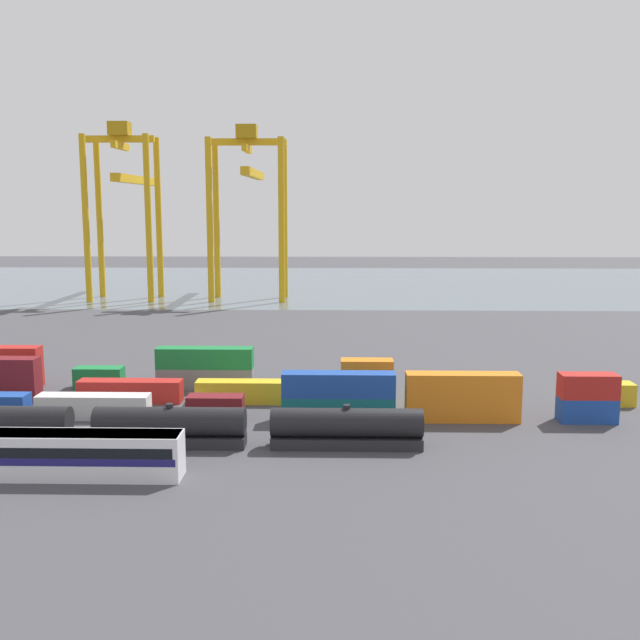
{
  "coord_description": "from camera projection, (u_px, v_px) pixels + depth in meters",
  "views": [
    {
      "loc": [
        17.32,
        -79.11,
        22.82
      ],
      "look_at": [
        14.71,
        31.45,
        5.46
      ],
      "focal_mm": 41.04,
      "sensor_mm": 36.0,
      "label": 1
    }
  ],
  "objects": [
    {
      "name": "shipping_container_16",
      "position": [
        367.0,
        392.0,
        85.04
      ],
      "size": [
        6.04,
        2.44,
        2.6
      ],
      "primitive_type": "cube",
      "color": "gold",
      "rests_on": "ground_plane"
    },
    {
      "name": "shipping_container_12",
      "position": [
        14.0,
        390.0,
        86.01
      ],
      "size": [
        6.04,
        2.44,
        2.6
      ],
      "primitive_type": "cube",
      "color": "maroon",
      "rests_on": "ground_plane"
    },
    {
      "name": "shipping_container_5",
      "position": [
        338.0,
        408.0,
        78.47
      ],
      "size": [
        12.1,
        2.44,
        2.6
      ],
      "primitive_type": "cube",
      "color": "#146066",
      "rests_on": "ground_plane"
    },
    {
      "name": "shipping_container_4",
      "position": [
        216.0,
        407.0,
        78.78
      ],
      "size": [
        6.04,
        2.44,
        2.6
      ],
      "primitive_type": "cube",
      "color": "maroon",
      "rests_on": "ground_plane"
    },
    {
      "name": "shipping_container_13",
      "position": [
        12.0,
        369.0,
        85.61
      ],
      "size": [
        6.04,
        2.44,
        2.6
      ],
      "primitive_type": "cube",
      "color": "maroon",
      "rests_on": "shipping_container_12"
    },
    {
      "name": "shipping_container_9",
      "position": [
        587.0,
        410.0,
        77.85
      ],
      "size": [
        6.04,
        2.44,
        2.6
      ],
      "primitive_type": "cube",
      "color": "#1C4299",
      "rests_on": "ground_plane"
    },
    {
      "name": "shipping_container_24",
      "position": [
        99.0,
        377.0,
        92.47
      ],
      "size": [
        6.04,
        2.44,
        2.6
      ],
      "primitive_type": "cube",
      "color": "#197538",
      "rests_on": "ground_plane"
    },
    {
      "name": "shipping_container_15",
      "position": [
        248.0,
        392.0,
        85.36
      ],
      "size": [
        12.1,
        2.44,
        2.6
      ],
      "primitive_type": "cube",
      "color": "gold",
      "rests_on": "ground_plane"
    },
    {
      "name": "shipping_container_25",
      "position": [
        205.0,
        378.0,
        92.15
      ],
      "size": [
        12.1,
        2.44,
        2.6
      ],
      "primitive_type": "cube",
      "color": "slate",
      "rests_on": "ground_plane"
    },
    {
      "name": "shipping_container_3",
      "position": [
        94.0,
        406.0,
        79.09
      ],
      "size": [
        12.1,
        2.44,
        2.6
      ],
      "primitive_type": "cube",
      "color": "silver",
      "rests_on": "ground_plane"
    },
    {
      "name": "shipping_container_18",
      "position": [
        486.0,
        393.0,
        84.72
      ],
      "size": [
        6.04,
        2.44,
        2.6
      ],
      "primitive_type": "cube",
      "color": "orange",
      "rests_on": "ground_plane"
    },
    {
      "name": "gantry_crane_central",
      "position": [
        249.0,
        193.0,
        178.02
      ],
      "size": [
        18.5,
        36.26,
        41.73
      ],
      "color": "gold",
      "rests_on": "ground_plane"
    },
    {
      "name": "ground_plane",
      "position": [
        233.0,
        344.0,
        121.58
      ],
      "size": [
        420.0,
        420.0,
        0.0
      ],
      "primitive_type": "plane",
      "color": "#424247"
    },
    {
      "name": "shipping_container_8",
      "position": [
        463.0,
        385.0,
        77.76
      ],
      "size": [
        12.1,
        2.44,
        2.6
      ],
      "primitive_type": "cube",
      "color": "orange",
      "rests_on": "shipping_container_7"
    },
    {
      "name": "shipping_container_6",
      "position": [
        338.0,
        384.0,
        78.07
      ],
      "size": [
        12.1,
        2.44,
        2.6
      ],
      "primitive_type": "cube",
      "color": "#1C4299",
      "rests_on": "shipping_container_5"
    },
    {
      "name": "gantry_crane_west",
      "position": [
        126.0,
        194.0,
        179.15
      ],
      "size": [
        16.44,
        38.94,
        42.46
      ],
      "color": "gold",
      "rests_on": "ground_plane"
    },
    {
      "name": "shipping_container_19",
      "position": [
        607.0,
        394.0,
        84.39
      ],
      "size": [
        6.04,
        2.44,
        2.6
      ],
      "primitive_type": "cube",
      "color": "gold",
      "rests_on": "ground_plane"
    },
    {
      "name": "shipping_container_14",
      "position": [
        130.0,
        391.0,
        85.69
      ],
      "size": [
        12.1,
        2.44,
        2.6
      ],
      "primitive_type": "cube",
      "color": "#AD211C",
      "rests_on": "ground_plane"
    },
    {
      "name": "shipping_container_10",
      "position": [
        588.0,
        386.0,
        77.45
      ],
      "size": [
        6.04,
        2.44,
        2.6
      ],
      "primitive_type": "cube",
      "color": "#AD211C",
      "rests_on": "shipping_container_9"
    },
    {
      "name": "freight_tank_row",
      "position": [
        170.0,
        426.0,
        69.76
      ],
      "size": [
        48.11,
        2.73,
        4.19
      ],
      "color": "#232326",
      "rests_on": "ground_plane"
    },
    {
      "name": "shipping_container_7",
      "position": [
        462.0,
        409.0,
        78.16
      ],
      "size": [
        12.1,
        2.44,
        2.6
      ],
      "primitive_type": "cube",
      "color": "orange",
      "rests_on": "ground_plane"
    },
    {
      "name": "shipping_container_26",
      "position": [
        205.0,
        358.0,
        91.75
      ],
      "size": [
        12.1,
        2.44,
        2.6
      ],
      "primitive_type": "cube",
      "color": "#197538",
      "rests_on": "shipping_container_25"
    },
    {
      "name": "shipping_container_17",
      "position": [
        367.0,
        371.0,
        84.64
      ],
      "size": [
        6.04,
        2.44,
        2.6
      ],
      "primitive_type": "cube",
      "color": "orange",
      "rests_on": "shipping_container_16"
    },
    {
      "name": "harbour_water",
      "position": [
        279.0,
        284.0,
        215.59
      ],
      "size": [
        400.0,
        110.0,
        0.01
      ],
      "primitive_type": "cube",
      "color": "slate",
      "rests_on": "ground_plane"
    }
  ]
}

